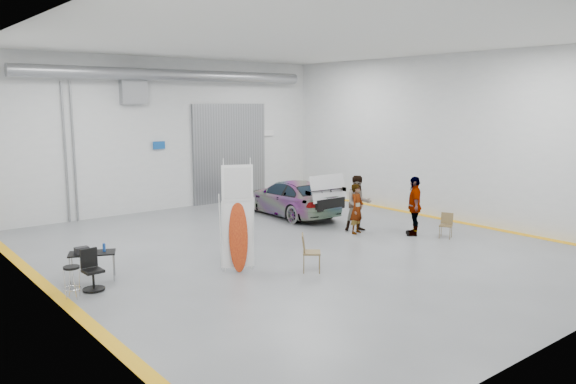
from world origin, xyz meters
TOP-DOWN VIEW (x-y plane):
  - ground at (0.00, 0.00)m, footprint 16.00×16.00m
  - room_shell at (0.24, 2.22)m, footprint 14.02×16.18m
  - sedan_car at (2.92, 3.93)m, footprint 2.19×4.76m
  - person_a at (2.74, 0.23)m, footprint 0.70×0.58m
  - person_b at (3.04, 0.46)m, footprint 1.14×1.05m
  - person_c at (4.01, -1.10)m, footprint 1.12×1.11m
  - surfboard_display at (-2.55, -0.86)m, footprint 0.77×0.46m
  - folding_chair_near at (-1.19, -2.01)m, footprint 0.64×0.74m
  - folding_chair_far at (4.47, -2.01)m, footprint 0.49×0.61m
  - shop_stool at (-6.61, -0.21)m, footprint 0.37×0.37m
  - work_table at (-5.86, 0.82)m, footprint 1.21×0.94m
  - office_chair at (-6.07, 0.07)m, footprint 0.50×0.50m
  - trunk_lid at (2.92, 1.85)m, footprint 1.57×0.96m

SIDE VIEW (x-z plane):
  - ground at x=0.00m, z-range 0.00..0.00m
  - folding_chair_far at x=4.47m, z-range -0.15..0.65m
  - folding_chair_near at x=-1.19m, z-range -0.18..0.79m
  - shop_stool at x=-6.61m, z-range 0.00..0.73m
  - office_chair at x=-6.07m, z-range -0.06..0.89m
  - sedan_car at x=2.92m, z-range 0.00..1.35m
  - work_table at x=-5.86m, z-range 0.24..1.13m
  - person_a at x=2.74m, z-range 0.00..1.65m
  - person_b at x=3.04m, z-range 0.00..1.87m
  - person_c at x=4.01m, z-range 0.00..1.93m
  - surfboard_display at x=-2.55m, z-range -0.28..2.64m
  - trunk_lid at x=2.92m, z-range 1.35..1.39m
  - room_shell at x=0.24m, z-range 1.07..7.08m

